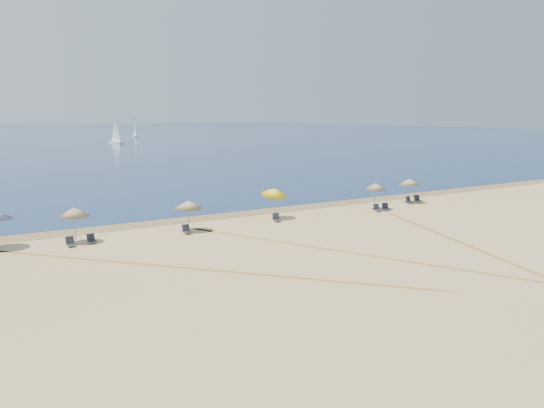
% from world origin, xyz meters
% --- Properties ---
extents(ground, '(160.00, 160.00, 0.00)m').
position_xyz_m(ground, '(0.00, 0.00, 0.00)').
color(ground, tan).
rests_on(ground, ground).
extents(wet_sand, '(500.00, 500.00, 0.00)m').
position_xyz_m(wet_sand, '(0.00, 24.00, 0.00)').
color(wet_sand, olive).
rests_on(wet_sand, ground).
extents(umbrella_1, '(1.89, 1.92, 2.37)m').
position_xyz_m(umbrella_1, '(-14.67, 20.23, 2.03)').
color(umbrella_1, gray).
rests_on(umbrella_1, ground).
extents(umbrella_2, '(2.08, 2.08, 2.25)m').
position_xyz_m(umbrella_2, '(-7.09, 19.73, 1.91)').
color(umbrella_2, gray).
rests_on(umbrella_2, ground).
extents(umbrella_3, '(2.03, 2.11, 2.69)m').
position_xyz_m(umbrella_3, '(0.49, 20.43, 2.16)').
color(umbrella_3, gray).
rests_on(umbrella_3, ground).
extents(umbrella_4, '(1.90, 1.90, 2.36)m').
position_xyz_m(umbrella_4, '(10.11, 19.47, 2.01)').
color(umbrella_4, gray).
rests_on(umbrella_4, ground).
extents(umbrella_5, '(2.12, 2.15, 2.28)m').
position_xyz_m(umbrella_5, '(15.37, 20.65, 1.94)').
color(umbrella_5, gray).
rests_on(umbrella_5, ground).
extents(chair_1, '(0.57, 0.65, 0.63)m').
position_xyz_m(chair_1, '(-15.17, 19.44, 0.28)').
color(chair_1, black).
rests_on(chair_1, ground).
extents(chair_2, '(0.58, 0.65, 0.60)m').
position_xyz_m(chair_2, '(-13.82, 19.67, 0.27)').
color(chair_2, black).
rests_on(chair_2, ground).
extents(chair_3, '(0.56, 0.64, 0.64)m').
position_xyz_m(chair_3, '(-7.54, 19.05, 0.28)').
color(chair_3, black).
rests_on(chair_3, ground).
extents(chair_4, '(0.63, 0.71, 0.65)m').
position_xyz_m(chair_4, '(0.05, 19.42, 0.29)').
color(chair_4, black).
rests_on(chair_4, ground).
extents(chair_5, '(0.60, 0.69, 0.67)m').
position_xyz_m(chair_5, '(9.61, 18.63, 0.29)').
color(chair_5, black).
rests_on(chair_5, ground).
extents(chair_6, '(0.71, 0.77, 0.64)m').
position_xyz_m(chair_6, '(10.66, 18.72, 0.28)').
color(chair_6, black).
rests_on(chair_6, ground).
extents(chair_7, '(0.61, 0.69, 0.66)m').
position_xyz_m(chair_7, '(15.02, 20.23, 0.29)').
color(chair_7, black).
rests_on(chair_7, ground).
extents(chair_8, '(0.69, 0.77, 0.68)m').
position_xyz_m(chair_8, '(16.26, 20.39, 0.30)').
color(chair_8, black).
rests_on(chair_8, ground).
extents(sailboat_0, '(2.76, 5.43, 7.85)m').
position_xyz_m(sailboat_0, '(24.01, 137.48, 2.37)').
color(sailboat_0, white).
rests_on(sailboat_0, ocean).
extents(sailboat_2, '(2.11, 5.21, 7.55)m').
position_xyz_m(sailboat_2, '(41.90, 174.04, 2.29)').
color(sailboat_2, white).
rests_on(sailboat_2, ocean).
extents(tire_tracks, '(55.32, 44.70, 0.00)m').
position_xyz_m(tire_tracks, '(-2.33, 8.31, 0.00)').
color(tire_tracks, tan).
rests_on(tire_tracks, ground).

